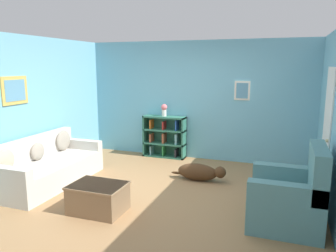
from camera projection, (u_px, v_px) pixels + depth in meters
ground_plane at (160, 193)px, 5.41m from camera, size 14.00×14.00×0.00m
wall_back at (196, 101)px, 7.25m from camera, size 5.60×0.13×2.60m
wall_left at (30, 108)px, 6.02m from camera, size 0.13×5.00×2.60m
couch at (47, 167)px, 5.79m from camera, size 0.89×2.07×0.82m
bookshelf at (165, 137)px, 7.45m from camera, size 0.97×0.28×0.94m
recliner_chair at (291, 198)px, 4.25m from camera, size 0.90×0.94×1.08m
coffee_table at (98, 197)px, 4.67m from camera, size 0.77×0.58×0.41m
dog at (200, 172)px, 5.95m from camera, size 1.04×0.28×0.31m
vase at (164, 109)px, 7.32m from camera, size 0.14×0.14×0.27m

